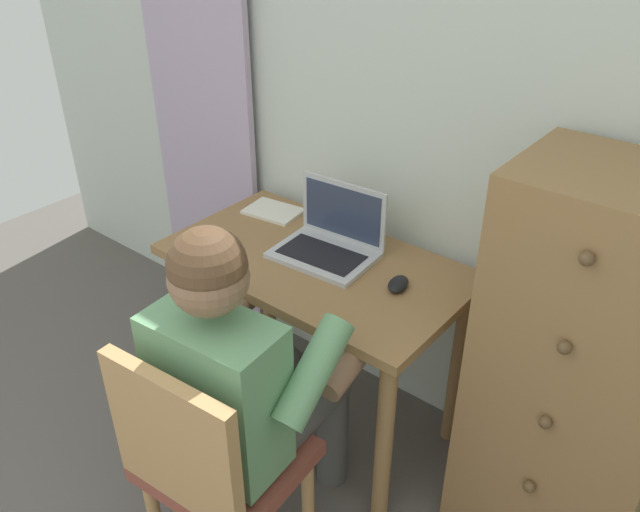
{
  "coord_description": "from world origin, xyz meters",
  "views": [
    {
      "loc": [
        0.89,
        0.38,
        1.89
      ],
      "look_at": [
        -0.2,
        1.73,
        0.83
      ],
      "focal_mm": 36.0,
      "sensor_mm": 36.0,
      "label": 1
    }
  ],
  "objects": [
    {
      "name": "laptop",
      "position": [
        -0.3,
        1.9,
        0.79
      ],
      "size": [
        0.36,
        0.27,
        0.24
      ],
      "color": "#B7BABF",
      "rests_on": "desk"
    },
    {
      "name": "curtain_panel",
      "position": [
        -1.18,
        2.13,
        1.11
      ],
      "size": [
        0.6,
        0.03,
        2.23
      ],
      "primitive_type": "cube",
      "color": "#B29EBC",
      "rests_on": "ground_plane"
    },
    {
      "name": "person_seated",
      "position": [
        -0.13,
        1.32,
        0.66
      ],
      "size": [
        0.56,
        0.61,
        1.18
      ],
      "color": "#4C4C4C",
      "rests_on": "ground_plane"
    },
    {
      "name": "dresser",
      "position": [
        0.59,
        1.93,
        0.63
      ],
      "size": [
        0.52,
        0.45,
        1.27
      ],
      "color": "olive",
      "rests_on": "ground_plane"
    },
    {
      "name": "desk_clock",
      "position": [
        -0.65,
        1.7,
        0.75
      ],
      "size": [
        0.09,
        0.09,
        0.03
      ],
      "color": "black",
      "rests_on": "desk"
    },
    {
      "name": "computer_mouse",
      "position": [
        0.01,
        1.87,
        0.75
      ],
      "size": [
        0.08,
        0.11,
        0.03
      ],
      "primitive_type": "ellipsoid",
      "rotation": [
        0.0,
        0.0,
        0.24
      ],
      "color": "black",
      "rests_on": "desk"
    },
    {
      "name": "desk",
      "position": [
        -0.3,
        1.83,
        0.61
      ],
      "size": [
        1.05,
        0.59,
        0.73
      ],
      "color": "olive",
      "rests_on": "ground_plane"
    },
    {
      "name": "chair",
      "position": [
        -0.12,
        1.14,
        0.48
      ],
      "size": [
        0.45,
        0.43,
        0.86
      ],
      "color": "brown",
      "rests_on": "ground_plane"
    },
    {
      "name": "wall_back",
      "position": [
        0.0,
        2.2,
        1.25
      ],
      "size": [
        4.8,
        0.05,
        2.5
      ],
      "primitive_type": "cube",
      "color": "silver",
      "rests_on": "ground_plane"
    },
    {
      "name": "notebook_pad",
      "position": [
        -0.66,
        2.0,
        0.74
      ],
      "size": [
        0.23,
        0.18,
        0.01
      ],
      "primitive_type": "cube",
      "rotation": [
        0.0,
        0.0,
        0.14
      ],
      "color": "silver",
      "rests_on": "desk"
    }
  ]
}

